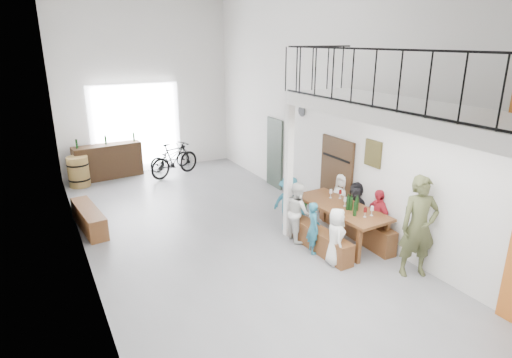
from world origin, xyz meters
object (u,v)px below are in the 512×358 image
bicycle_near (170,158)px  tasting_table (341,210)px  bench_inner (316,238)px  side_bench (89,218)px  oak_barrel (79,172)px  host_standing (419,227)px  serving_counter (108,161)px

bicycle_near → tasting_table: bearing=175.9°
bench_inner → side_bench: bearing=140.1°
tasting_table → bicycle_near: 7.00m
oak_barrel → bicycle_near: (2.86, 0.40, -0.05)m
tasting_table → bicycle_near: (-1.61, 6.80, -0.31)m
side_bench → host_standing: size_ratio=0.94×
side_bench → serving_counter: (1.09, 3.71, 0.28)m
tasting_table → bench_inner: size_ratio=1.12×
bench_inner → serving_counter: size_ratio=1.00×
side_bench → bicycle_near: (3.03, 3.66, 0.15)m
side_bench → serving_counter: bearing=73.5°
side_bench → oak_barrel: (0.18, 3.26, 0.20)m
bench_inner → serving_counter: serving_counter is taller
tasting_table → side_bench: tasting_table is taller
serving_counter → bench_inner: bearing=-73.3°
oak_barrel → serving_counter: size_ratio=0.45×
side_bench → host_standing: host_standing is taller
tasting_table → oak_barrel: size_ratio=2.50×
tasting_table → host_standing: bearing=-82.9°
bench_inner → side_bench: size_ratio=1.12×
tasting_table → bench_inner: (-0.66, -0.06, -0.48)m
tasting_table → bicycle_near: size_ratio=1.47×
side_bench → bench_inner: bearing=-38.7°
bicycle_near → bench_inner: bearing=170.4°
oak_barrel → bench_inner: bearing=-59.4°
host_standing → bicycle_near: 8.78m
side_bench → bicycle_near: 4.75m
side_bench → bicycle_near: size_ratio=1.17×
side_bench → serving_counter: 3.87m
oak_barrel → host_standing: host_standing is taller
tasting_table → bicycle_near: bearing=100.1°
tasting_table → serving_counter: serving_counter is taller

